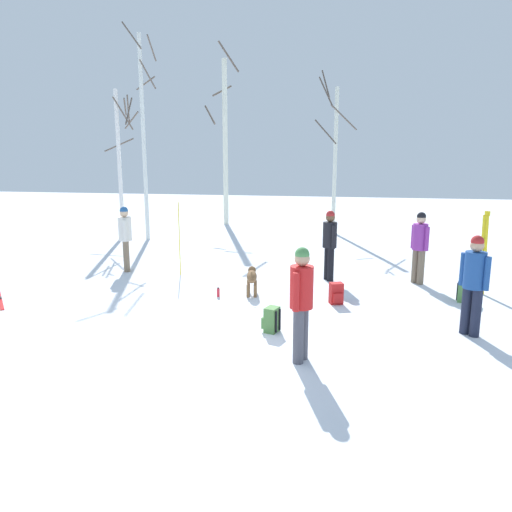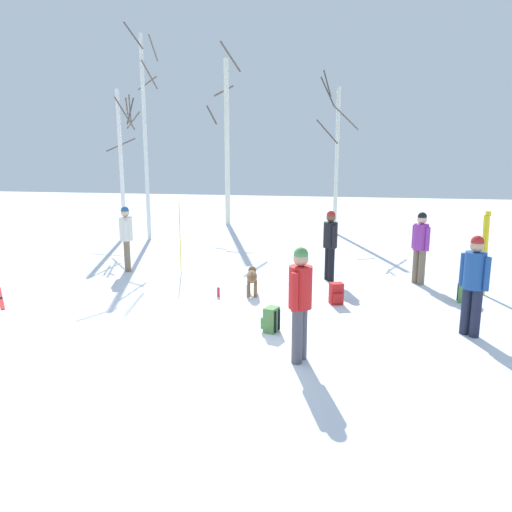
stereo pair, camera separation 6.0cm
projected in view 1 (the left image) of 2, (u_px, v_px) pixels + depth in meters
ground_plane at (203, 331)px, 8.36m from camera, size 60.00×60.00×0.00m
person_0 at (301, 297)px, 6.96m from camera, size 0.34×0.51×1.72m
person_1 at (420, 243)px, 11.35m from camera, size 0.37×0.43×1.72m
person_2 at (125, 235)px, 12.61m from camera, size 0.34×0.48×1.72m
person_3 at (330, 241)px, 11.66m from camera, size 0.34×0.47×1.72m
person_4 at (474, 279)px, 8.00m from camera, size 0.41×0.38×1.72m
dog at (252, 277)px, 10.55m from camera, size 0.33×0.89×0.57m
ski_pair_planted_0 at (484, 253)px, 10.50m from camera, size 0.15×0.12×1.84m
ski_pair_planted_1 at (179, 239)px, 12.26m from camera, size 0.06×0.14×1.87m
backpack_0 at (464, 292)px, 10.03m from camera, size 0.33×0.31×0.44m
backpack_1 at (336, 294)px, 9.90m from camera, size 0.31×0.33×0.44m
backpack_2 at (272, 320)px, 8.30m from camera, size 0.33×0.31×0.44m
water_bottle_0 at (218, 292)px, 10.42m from camera, size 0.06×0.06×0.21m
birch_tree_0 at (120, 160)px, 17.85m from camera, size 1.56×1.39×5.39m
birch_tree_1 at (143, 134)px, 17.02m from camera, size 1.08×1.07×7.44m
birch_tree_2 at (225, 141)px, 21.04m from camera, size 1.67×1.60×7.67m
birch_tree_3 at (334, 156)px, 18.66m from camera, size 1.63×1.12×6.25m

